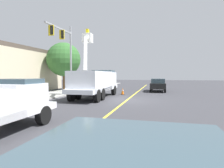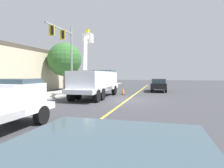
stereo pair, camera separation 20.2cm
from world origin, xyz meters
name	(u,v)px [view 1 (the left image)]	position (x,y,z in m)	size (l,w,h in m)	color
ground	(127,100)	(0.00, 0.00, 0.00)	(120.00, 120.00, 0.00)	#38383D
sidewalk_far_side	(41,97)	(0.45, 8.51, 0.06)	(60.00, 3.60, 0.12)	#9E9E99
lane_centre_stripe	(127,100)	(0.00, 0.00, 0.00)	(50.00, 0.16, 0.01)	yellow
utility_bucket_truck	(96,81)	(1.20, 3.19, 1.61)	(8.32, 2.99, 6.77)	white
passing_minivan	(158,84)	(9.17, -3.02, 0.97)	(4.89, 2.15, 1.69)	black
traffic_cone_mid_front	(123,91)	(4.43, 1.01, 0.37)	(0.40, 0.40, 0.75)	black
traffic_signal_mast	(65,47)	(3.41, 7.34, 5.31)	(5.28, 0.67, 7.87)	gray
street_tree_right	(64,59)	(8.51, 9.94, 4.33)	(4.70, 4.70, 6.69)	brown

